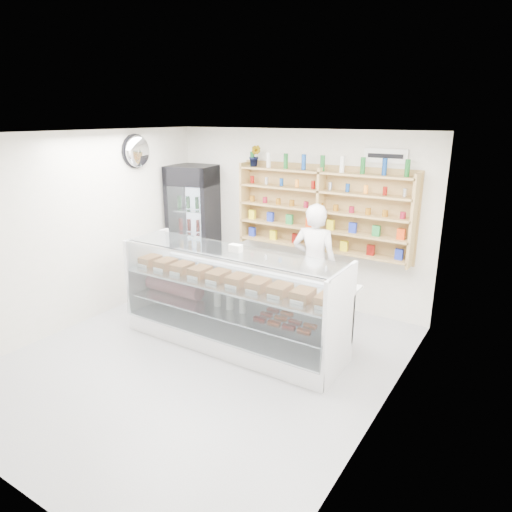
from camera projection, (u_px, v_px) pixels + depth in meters
The scene contains 8 objects.
room at pixel (199, 255), 5.43m from camera, with size 5.00×5.00×5.00m.
display_counter at pixel (233, 319), 6.16m from camera, with size 3.09×0.92×1.34m.
shop_worker at pixel (314, 264), 6.69m from camera, with size 0.66×0.43×1.81m, color silver.
drinks_cooler at pixel (195, 226), 8.20m from camera, with size 0.93×0.91×2.17m.
wall_shelving at pixel (320, 211), 7.01m from camera, with size 2.84×0.28×1.33m.
potted_plant at pixel (255, 156), 7.39m from camera, with size 0.19×0.15×0.34m, color #1E6626.
security_mirror at pixel (138, 151), 7.20m from camera, with size 0.15×0.50×0.50m, color silver.
wall_sign at pixel (386, 156), 6.40m from camera, with size 0.62×0.03×0.20m, color white.
Camera 1 is at (3.37, -4.02, 2.99)m, focal length 32.00 mm.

